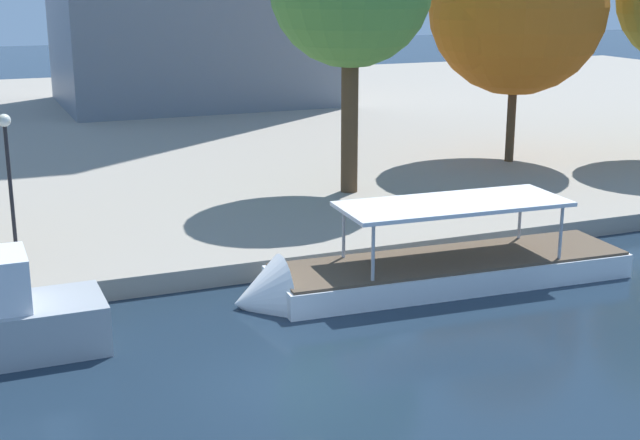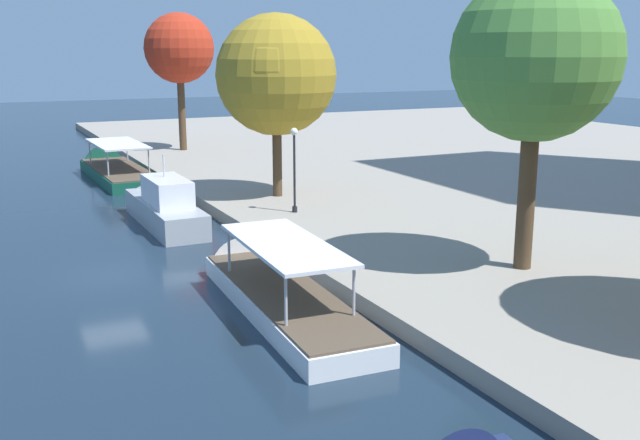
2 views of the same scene
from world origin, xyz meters
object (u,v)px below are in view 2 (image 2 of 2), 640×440
at_px(motor_yacht_1, 163,210).
at_px(tree_3, 180,48).
at_px(tour_boat_0, 115,172).
at_px(tree_2, 535,58).
at_px(tree_4, 274,74).
at_px(tour_boat_2, 275,295).
at_px(lamp_post, 294,162).

bearing_deg(motor_yacht_1, tree_3, -18.42).
relative_size(tour_boat_0, tree_3, 1.14).
xyz_separation_m(tour_boat_0, tree_2, (31.82, 9.56, 8.24)).
bearing_deg(tree_3, tree_4, -1.90).
relative_size(tour_boat_2, lamp_post, 2.80).
xyz_separation_m(lamp_post, tree_4, (-4.40, 0.76, 4.29)).
relative_size(tour_boat_0, tree_2, 1.16).
bearing_deg(tree_4, motor_yacht_1, -79.49).
bearing_deg(motor_yacht_1, tree_4, -79.67).
xyz_separation_m(motor_yacht_1, lamp_post, (3.12, 6.14, 2.57)).
xyz_separation_m(tour_boat_0, tour_boat_2, (29.88, -0.01, -0.02)).
bearing_deg(tree_2, tour_boat_2, -101.50).
distance_m(tour_boat_2, tree_3, 38.77).
relative_size(motor_yacht_1, tour_boat_2, 0.79).
xyz_separation_m(motor_yacht_1, tree_4, (-1.28, 6.90, 6.85)).
bearing_deg(tree_3, tree_2, 3.62).
xyz_separation_m(tour_boat_2, tree_4, (-15.25, 6.37, 7.27)).
bearing_deg(tour_boat_0, tour_boat_2, 178.73).
distance_m(tour_boat_2, tree_4, 18.06).
distance_m(tour_boat_2, tree_2, 12.79).
bearing_deg(tree_4, tour_boat_2, -22.67).
height_order(lamp_post, tree_2, tree_2).
height_order(motor_yacht_1, tour_boat_2, motor_yacht_1).
xyz_separation_m(tree_2, tree_4, (-17.20, -3.20, -1.00)).
distance_m(motor_yacht_1, lamp_post, 7.35).
relative_size(tree_2, tree_4, 1.08).
distance_m(tour_boat_0, tree_3, 13.33).
xyz_separation_m(tree_2, tree_3, (-39.05, -2.47, 0.43)).
distance_m(tree_3, tree_4, 21.91).
bearing_deg(tour_boat_2, tree_2, -98.61).
bearing_deg(tour_boat_2, tour_boat_0, 2.88).
bearing_deg(tree_4, lamp_post, -9.77).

